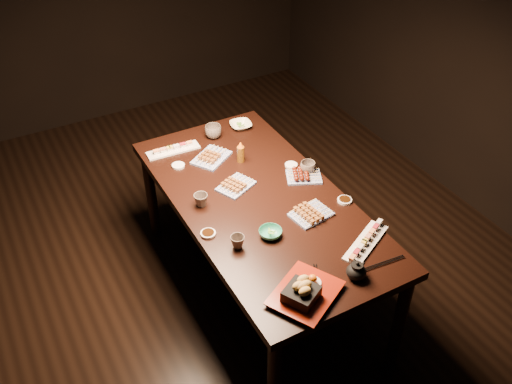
{
  "coord_description": "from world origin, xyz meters",
  "views": [
    {
      "loc": [
        -1.08,
        -2.36,
        2.78
      ],
      "look_at": [
        0.16,
        -0.11,
        0.77
      ],
      "focal_mm": 40.0,
      "sensor_mm": 36.0,
      "label": 1
    }
  ],
  "objects_px": {
    "teacup_far_left": "(201,200)",
    "teacup_near_left": "(238,242)",
    "dining_table": "(260,247)",
    "condiment_bottle": "(241,152)",
    "sushi_platter_far": "(173,148)",
    "edamame_bowl_cream": "(241,125)",
    "teacup_mid_right": "(308,167)",
    "sushi_platter_near": "(366,241)",
    "edamame_bowl_green": "(270,233)",
    "tempura_tray": "(306,287)",
    "yakitori_plate_center": "(236,183)",
    "teacup_far_right": "(213,132)",
    "yakitori_plate_left": "(211,155)",
    "yakitori_plate_right": "(311,212)",
    "teapot": "(356,270)"
  },
  "relations": [
    {
      "from": "sushi_platter_near",
      "to": "teacup_far_left",
      "type": "distance_m",
      "value": 0.93
    },
    {
      "from": "sushi_platter_far",
      "to": "teacup_far_left",
      "type": "xyz_separation_m",
      "value": [
        -0.07,
        -0.59,
        0.02
      ]
    },
    {
      "from": "edamame_bowl_cream",
      "to": "teacup_mid_right",
      "type": "relative_size",
      "value": 1.54
    },
    {
      "from": "yakitori_plate_center",
      "to": "teacup_far_left",
      "type": "relative_size",
      "value": 2.59
    },
    {
      "from": "teacup_mid_right",
      "to": "teacup_far_left",
      "type": "bearing_deg",
      "value": 178.07
    },
    {
      "from": "tempura_tray",
      "to": "teacup_far_right",
      "type": "bearing_deg",
      "value": 53.02
    },
    {
      "from": "edamame_bowl_cream",
      "to": "teapot",
      "type": "height_order",
      "value": "teapot"
    },
    {
      "from": "dining_table",
      "to": "teacup_mid_right",
      "type": "xyz_separation_m",
      "value": [
        0.38,
        0.09,
        0.41
      ]
    },
    {
      "from": "teacup_near_left",
      "to": "sushi_platter_far",
      "type": "bearing_deg",
      "value": 87.29
    },
    {
      "from": "yakitori_plate_right",
      "to": "tempura_tray",
      "type": "height_order",
      "value": "tempura_tray"
    },
    {
      "from": "sushi_platter_far",
      "to": "teacup_far_left",
      "type": "relative_size",
      "value": 4.22
    },
    {
      "from": "teacup_far_right",
      "to": "condiment_bottle",
      "type": "relative_size",
      "value": 0.78
    },
    {
      "from": "dining_table",
      "to": "yakitori_plate_center",
      "type": "height_order",
      "value": "yakitori_plate_center"
    },
    {
      "from": "teacup_near_left",
      "to": "teacup_far_left",
      "type": "xyz_separation_m",
      "value": [
        -0.02,
        0.4,
        0.0
      ]
    },
    {
      "from": "dining_table",
      "to": "teacup_far_left",
      "type": "bearing_deg",
      "value": 156.06
    },
    {
      "from": "yakitori_plate_left",
      "to": "teapot",
      "type": "height_order",
      "value": "teapot"
    },
    {
      "from": "dining_table",
      "to": "teacup_mid_right",
      "type": "relative_size",
      "value": 19.27
    },
    {
      "from": "sushi_platter_far",
      "to": "teacup_mid_right",
      "type": "relative_size",
      "value": 3.63
    },
    {
      "from": "edamame_bowl_green",
      "to": "condiment_bottle",
      "type": "distance_m",
      "value": 0.71
    },
    {
      "from": "yakitori_plate_center",
      "to": "teacup_near_left",
      "type": "bearing_deg",
      "value": -140.24
    },
    {
      "from": "sushi_platter_far",
      "to": "yakitori_plate_center",
      "type": "relative_size",
      "value": 1.63
    },
    {
      "from": "yakitori_plate_right",
      "to": "edamame_bowl_green",
      "type": "relative_size",
      "value": 1.75
    },
    {
      "from": "sushi_platter_far",
      "to": "yakitori_plate_center",
      "type": "bearing_deg",
      "value": 111.48
    },
    {
      "from": "dining_table",
      "to": "teacup_far_left",
      "type": "xyz_separation_m",
      "value": [
        -0.32,
        0.11,
        0.41
      ]
    },
    {
      "from": "sushi_platter_far",
      "to": "teacup_far_left",
      "type": "distance_m",
      "value": 0.59
    },
    {
      "from": "teacup_far_right",
      "to": "condiment_bottle",
      "type": "height_order",
      "value": "condiment_bottle"
    },
    {
      "from": "yakitori_plate_right",
      "to": "teacup_far_right",
      "type": "xyz_separation_m",
      "value": [
        -0.13,
        0.98,
        0.02
      ]
    },
    {
      "from": "yakitori_plate_center",
      "to": "teacup_far_left",
      "type": "height_order",
      "value": "teacup_far_left"
    },
    {
      "from": "yakitori_plate_center",
      "to": "yakitori_plate_right",
      "type": "height_order",
      "value": "yakitori_plate_right"
    },
    {
      "from": "sushi_platter_near",
      "to": "edamame_bowl_green",
      "type": "relative_size",
      "value": 2.88
    },
    {
      "from": "dining_table",
      "to": "teacup_far_left",
      "type": "height_order",
      "value": "teacup_far_left"
    },
    {
      "from": "yakitori_plate_center",
      "to": "tempura_tray",
      "type": "xyz_separation_m",
      "value": [
        -0.1,
        -0.91,
        0.03
      ]
    },
    {
      "from": "condiment_bottle",
      "to": "yakitori_plate_center",
      "type": "bearing_deg",
      "value": -123.8
    },
    {
      "from": "dining_table",
      "to": "condiment_bottle",
      "type": "distance_m",
      "value": 0.6
    },
    {
      "from": "edamame_bowl_cream",
      "to": "teacup_near_left",
      "type": "bearing_deg",
      "value": -118.39
    },
    {
      "from": "yakitori_plate_right",
      "to": "condiment_bottle",
      "type": "xyz_separation_m",
      "value": [
        -0.1,
        0.65,
        0.04
      ]
    },
    {
      "from": "yakitori_plate_center",
      "to": "condiment_bottle",
      "type": "xyz_separation_m",
      "value": [
        0.15,
        0.22,
        0.04
      ]
    },
    {
      "from": "teacup_far_left",
      "to": "teacup_near_left",
      "type": "bearing_deg",
      "value": -86.55
    },
    {
      "from": "edamame_bowl_green",
      "to": "tempura_tray",
      "type": "xyz_separation_m",
      "value": [
        -0.07,
        -0.44,
        0.04
      ]
    },
    {
      "from": "edamame_bowl_green",
      "to": "teacup_mid_right",
      "type": "height_order",
      "value": "teacup_mid_right"
    },
    {
      "from": "sushi_platter_near",
      "to": "yakitori_plate_right",
      "type": "distance_m",
      "value": 0.35
    },
    {
      "from": "sushi_platter_far",
      "to": "yakitori_plate_left",
      "type": "xyz_separation_m",
      "value": [
        0.18,
        -0.2,
        0.01
      ]
    },
    {
      "from": "yakitori_plate_left",
      "to": "edamame_bowl_cream",
      "type": "xyz_separation_m",
      "value": [
        0.33,
        0.24,
        -0.01
      ]
    },
    {
      "from": "dining_table",
      "to": "edamame_bowl_cream",
      "type": "height_order",
      "value": "edamame_bowl_cream"
    },
    {
      "from": "yakitori_plate_right",
      "to": "teacup_far_right",
      "type": "bearing_deg",
      "value": 89.1
    },
    {
      "from": "teacup_near_left",
      "to": "teacup_mid_right",
      "type": "bearing_deg",
      "value": 29.19
    },
    {
      "from": "teacup_far_right",
      "to": "condiment_bottle",
      "type": "xyz_separation_m",
      "value": [
        0.03,
        -0.33,
        0.03
      ]
    },
    {
      "from": "teacup_near_left",
      "to": "tempura_tray",
      "type": "bearing_deg",
      "value": -74.59
    },
    {
      "from": "teacup_near_left",
      "to": "sushi_platter_near",
      "type": "bearing_deg",
      "value": -26.8
    },
    {
      "from": "yakitori_plate_center",
      "to": "yakitori_plate_left",
      "type": "xyz_separation_m",
      "value": [
        -0.0,
        0.33,
        0.0
      ]
    }
  ]
}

